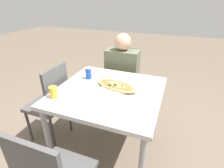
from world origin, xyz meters
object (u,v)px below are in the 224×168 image
(soda_can, at_px, (89,73))
(pizza_main, at_px, (116,86))
(chair_far_seated, at_px, (124,78))
(dining_table, at_px, (109,97))
(chair_side_left, at_px, (51,101))
(person_seated, at_px, (122,70))
(drink_glass, at_px, (53,92))

(soda_can, bearing_deg, pizza_main, -14.00)
(chair_far_seated, relative_size, pizza_main, 1.93)
(soda_can, bearing_deg, dining_table, -29.12)
(dining_table, distance_m, pizza_main, 0.14)
(dining_table, xyz_separation_m, pizza_main, (0.05, 0.08, 0.10))
(dining_table, bearing_deg, pizza_main, 57.30)
(dining_table, relative_size, soda_can, 8.08)
(chair_side_left, relative_size, soda_can, 7.62)
(chair_side_left, height_order, person_seated, person_seated)
(dining_table, bearing_deg, soda_can, 150.88)
(person_seated, height_order, pizza_main, person_seated)
(person_seated, relative_size, drink_glass, 11.41)
(pizza_main, bearing_deg, chair_side_left, -169.75)
(pizza_main, bearing_deg, drink_glass, -140.95)
(soda_can, distance_m, drink_glass, 0.48)
(soda_can, bearing_deg, chair_side_left, -149.83)
(pizza_main, distance_m, soda_can, 0.37)
(pizza_main, height_order, drink_glass, drink_glass)
(dining_table, bearing_deg, chair_far_seated, 96.45)
(person_seated, height_order, soda_can, person_seated)
(person_seated, distance_m, drink_glass, 1.06)
(chair_side_left, height_order, soda_can, chair_side_left)
(chair_side_left, distance_m, pizza_main, 0.80)
(soda_can, bearing_deg, chair_far_seated, 72.15)
(chair_side_left, relative_size, person_seated, 0.80)
(soda_can, xyz_separation_m, drink_glass, (-0.11, -0.47, -0.01))
(dining_table, height_order, chair_far_seated, chair_far_seated)
(pizza_main, xyz_separation_m, drink_glass, (-0.47, -0.38, 0.03))
(pizza_main, xyz_separation_m, soda_can, (-0.36, 0.09, 0.04))
(chair_side_left, xyz_separation_m, drink_glass, (0.28, -0.24, 0.30))
(dining_table, bearing_deg, chair_side_left, -175.61)
(soda_can, bearing_deg, drink_glass, -103.05)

